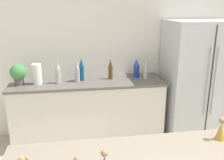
# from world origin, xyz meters

# --- Properties ---
(wall_back) EXTENTS (8.00, 0.06, 2.55)m
(wall_back) POSITION_xyz_m (0.00, 2.73, 1.27)
(wall_back) COLOR white
(wall_back) RESTS_ON ground_plane
(back_counter) EXTENTS (2.11, 0.63, 0.89)m
(back_counter) POSITION_xyz_m (-0.53, 2.40, 0.45)
(back_counter) COLOR silver
(back_counter) RESTS_ON ground_plane
(refrigerator) EXTENTS (0.93, 0.74, 1.70)m
(refrigerator) POSITION_xyz_m (1.06, 2.33, 0.85)
(refrigerator) COLOR silver
(refrigerator) RESTS_ON ground_plane
(potted_plant) EXTENTS (0.21, 0.21, 0.28)m
(potted_plant) POSITION_xyz_m (-1.43, 2.37, 1.05)
(potted_plant) COLOR #595451
(potted_plant) RESTS_ON back_counter
(paper_towel_roll) EXTENTS (0.12, 0.12, 0.27)m
(paper_towel_roll) POSITION_xyz_m (-1.20, 2.37, 1.03)
(paper_towel_roll) COLOR white
(paper_towel_roll) RESTS_ON back_counter
(back_bottle_0) EXTENTS (0.06, 0.06, 0.29)m
(back_bottle_0) POSITION_xyz_m (-0.20, 2.46, 1.03)
(back_bottle_0) COLOR brown
(back_bottle_0) RESTS_ON back_counter
(back_bottle_1) EXTENTS (0.07, 0.07, 0.30)m
(back_bottle_1) POSITION_xyz_m (-0.67, 2.40, 1.03)
(back_bottle_1) COLOR #B2B7BC
(back_bottle_1) RESTS_ON back_counter
(back_bottle_2) EXTENTS (0.06, 0.06, 0.29)m
(back_bottle_2) POSITION_xyz_m (0.29, 2.39, 1.03)
(back_bottle_2) COLOR #B2B7BC
(back_bottle_2) RESTS_ON back_counter
(back_bottle_3) EXTENTS (0.07, 0.07, 0.32)m
(back_bottle_3) POSITION_xyz_m (-0.61, 2.45, 1.04)
(back_bottle_3) COLOR navy
(back_bottle_3) RESTS_ON back_counter
(back_bottle_4) EXTENTS (0.07, 0.07, 0.32)m
(back_bottle_4) POSITION_xyz_m (-0.93, 2.37, 1.04)
(back_bottle_4) COLOR #B2B7BC
(back_bottle_4) RESTS_ON back_counter
(back_bottle_5) EXTENTS (0.08, 0.08, 0.28)m
(back_bottle_5) POSITION_xyz_m (0.18, 2.49, 1.03)
(back_bottle_5) COLOR navy
(back_bottle_5) RESTS_ON back_counter
(wise_man_figurine_purple) EXTENTS (0.07, 0.07, 0.17)m
(wise_man_figurine_purple) POSITION_xyz_m (0.28, 0.50, 1.08)
(wise_man_figurine_purple) COLOR #B28933
(wise_man_figurine_purple) RESTS_ON bar_counter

